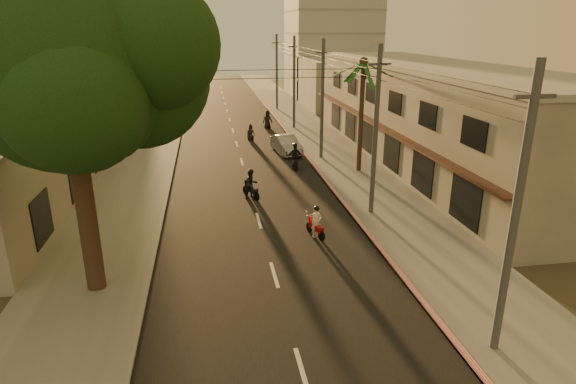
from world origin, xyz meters
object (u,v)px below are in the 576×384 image
object	(u,v)px
broadleaf_tree	(78,66)
parked_car	(286,145)
palm_tree	(363,69)
scooter_red	(316,223)
scooter_mid_a	(251,185)
scooter_mid_b	(295,157)
scooter_far_a	(251,134)
scooter_far_b	(268,120)
scooter_far_c	(267,121)

from	to	relation	value
broadleaf_tree	parked_car	xyz separation A→B (m)	(10.39, 19.97, -7.75)
palm_tree	parked_car	distance (m)	9.82
scooter_red	scooter_mid_a	xyz separation A→B (m)	(-2.58, 6.19, 0.11)
scooter_mid_b	scooter_mid_a	bearing A→B (deg)	-118.01
scooter_far_a	scooter_far_b	size ratio (longest dim) A/B	0.91
scooter_red	scooter_far_c	bearing A→B (deg)	69.72
broadleaf_tree	parked_car	size ratio (longest dim) A/B	2.65
broadleaf_tree	scooter_red	xyz separation A→B (m)	(9.16, 3.36, -7.75)
scooter_far_c	scooter_mid_b	bearing A→B (deg)	-92.76
scooter_far_a	scooter_far_b	distance (m)	6.58
scooter_mid_b	palm_tree	bearing A→B (deg)	-14.26
scooter_red	scooter_far_c	xyz separation A→B (m)	(0.95, 26.50, 0.14)
scooter_far_a	parked_car	bearing A→B (deg)	-75.90
scooter_mid_b	parked_car	distance (m)	4.64
palm_tree	scooter_mid_b	xyz separation A→B (m)	(-4.33, 1.48, -6.29)
parked_car	scooter_far_c	size ratio (longest dim) A/B	2.32
scooter_mid_b	broadleaf_tree	bearing A→B (deg)	-119.24
scooter_far_b	scooter_far_c	size ratio (longest dim) A/B	0.87
broadleaf_tree	scooter_mid_a	size ratio (longest dim) A/B	6.66
broadleaf_tree	scooter_red	bearing A→B (deg)	20.15
scooter_far_b	scooter_far_c	world-z (taller)	scooter_far_c
scooter_far_a	parked_car	size ratio (longest dim) A/B	0.34
scooter_far_b	scooter_far_c	distance (m)	1.10
palm_tree	scooter_mid_b	size ratio (longest dim) A/B	4.21
scooter_far_c	scooter_red	bearing A→B (deg)	-95.49
scooter_mid_a	scooter_far_c	distance (m)	20.62
scooter_mid_a	scooter_far_b	bearing A→B (deg)	55.62
palm_tree	scooter_far_b	distance (m)	18.76
scooter_mid_a	palm_tree	bearing A→B (deg)	3.54
broadleaf_tree	scooter_red	size ratio (longest dim) A/B	7.44
scooter_mid_b	scooter_far_c	bearing A→B (deg)	95.28
scooter_mid_a	scooter_far_c	size ratio (longest dim) A/B	0.92
broadleaf_tree	scooter_mid_b	bearing A→B (deg)	56.16
palm_tree	scooter_mid_b	distance (m)	7.78
parked_car	scooter_red	bearing A→B (deg)	-103.23
broadleaf_tree	scooter_far_a	bearing A→B (deg)	72.24
scooter_mid_a	scooter_far_c	world-z (taller)	scooter_far_c
scooter_mid_a	scooter_far_a	xyz separation A→B (m)	(1.36, 15.24, -0.12)
scooter_mid_b	scooter_far_c	size ratio (longest dim) A/B	0.99
broadleaf_tree	scooter_far_c	xyz separation A→B (m)	(10.11, 29.87, -7.61)
scooter_mid_b	scooter_far_a	distance (m)	9.74
scooter_mid_b	scooter_far_b	world-z (taller)	scooter_mid_b
scooter_mid_a	scooter_far_a	size ratio (longest dim) A/B	1.15
scooter_mid_a	parked_car	xyz separation A→B (m)	(3.81, 10.42, -0.11)
scooter_red	scooter_far_c	size ratio (longest dim) A/B	0.83
scooter_far_b	palm_tree	bearing A→B (deg)	-80.72
broadleaf_tree	scooter_far_a	world-z (taller)	broadleaf_tree
parked_car	scooter_mid_b	bearing A→B (deg)	-100.35
broadleaf_tree	scooter_mid_a	distance (m)	13.89
scooter_red	scooter_mid_b	size ratio (longest dim) A/B	0.83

